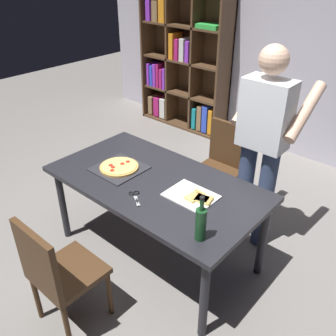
{
  "coord_description": "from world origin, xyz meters",
  "views": [
    {
      "loc": [
        1.67,
        -1.75,
        2.29
      ],
      "look_at": [
        0.0,
        0.15,
        0.8
      ],
      "focal_mm": 39.04,
      "sensor_mm": 36.0,
      "label": 1
    }
  ],
  "objects": [
    {
      "name": "chair_far_side",
      "position": [
        0.0,
        0.95,
        0.51
      ],
      "size": [
        0.42,
        0.42,
        0.9
      ],
      "color": "#472D19",
      "rests_on": "ground_plane"
    },
    {
      "name": "person_serving_pizza",
      "position": [
        0.51,
        0.73,
        1.0
      ],
      "size": [
        0.55,
        0.54,
        1.75
      ],
      "color": "#38476B",
      "rests_on": "ground_plane"
    },
    {
      "name": "wine_bottle",
      "position": [
        0.67,
        -0.31,
        0.87
      ],
      "size": [
        0.07,
        0.07,
        0.32
      ],
      "color": "#194723",
      "rests_on": "dining_table"
    },
    {
      "name": "pepperoni_pizza_on_tray",
      "position": [
        -0.35,
        -0.06,
        0.77
      ],
      "size": [
        0.38,
        0.38,
        0.04
      ],
      "color": "#2D2D33",
      "rests_on": "dining_table"
    },
    {
      "name": "ground_plane",
      "position": [
        0.0,
        0.0,
        0.0
      ],
      "size": [
        12.0,
        12.0,
        0.0
      ],
      "primitive_type": "plane",
      "color": "gray"
    },
    {
      "name": "pizza_slices_on_towel",
      "position": [
        0.38,
        0.02,
        0.76
      ],
      "size": [
        0.36,
        0.28,
        0.03
      ],
      "color": "white",
      "rests_on": "dining_table"
    },
    {
      "name": "kitchen_scissors",
      "position": [
        0.03,
        -0.26,
        0.76
      ],
      "size": [
        0.19,
        0.15,
        0.01
      ],
      "color": "silver",
      "rests_on": "dining_table"
    },
    {
      "name": "back_wall",
      "position": [
        0.0,
        2.6,
        1.4
      ],
      "size": [
        6.4,
        0.1,
        2.8
      ],
      "primitive_type": "cube",
      "color": "#BCB7C6",
      "rests_on": "ground_plane"
    },
    {
      "name": "dining_table",
      "position": [
        0.0,
        0.0,
        0.68
      ],
      "size": [
        1.73,
        0.93,
        0.75
      ],
      "color": "#232328",
      "rests_on": "ground_plane"
    },
    {
      "name": "chair_near_camera",
      "position": [
        -0.0,
        -0.95,
        0.51
      ],
      "size": [
        0.42,
        0.42,
        0.9
      ],
      "color": "#472D19",
      "rests_on": "ground_plane"
    },
    {
      "name": "bookshelf",
      "position": [
        -1.68,
        2.38,
        0.92
      ],
      "size": [
        1.4,
        0.35,
        1.95
      ],
      "color": "#513823",
      "rests_on": "ground_plane"
    }
  ]
}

